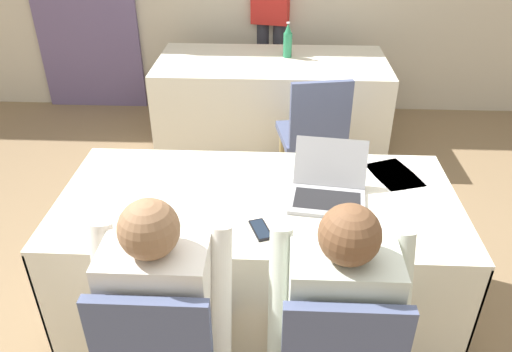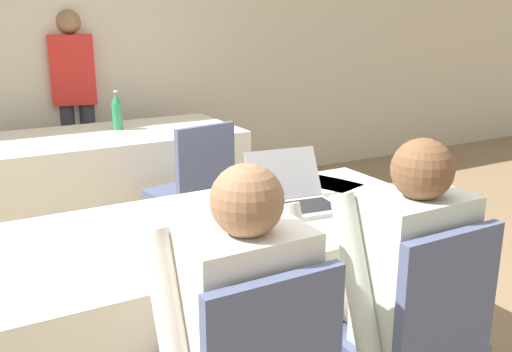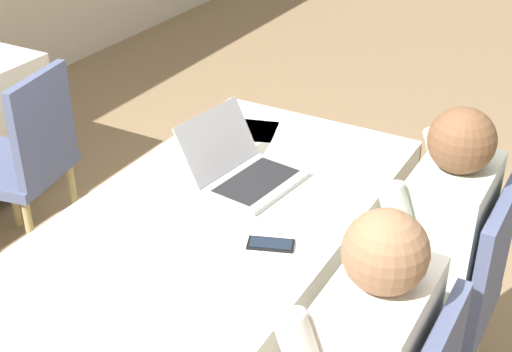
{
  "view_description": "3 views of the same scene",
  "coord_description": "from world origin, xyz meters",
  "px_view_note": "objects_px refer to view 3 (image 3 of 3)",
  "views": [
    {
      "loc": [
        0.08,
        -1.97,
        2.05
      ],
      "look_at": [
        0.0,
        -0.22,
        0.98
      ],
      "focal_mm": 35.0,
      "sensor_mm": 36.0,
      "label": 1
    },
    {
      "loc": [
        -0.99,
        -1.98,
        1.56
      ],
      "look_at": [
        0.0,
        -0.22,
        0.98
      ],
      "focal_mm": 40.0,
      "sensor_mm": 36.0,
      "label": 2
    },
    {
      "loc": [
        -1.59,
        -1.11,
        2.03
      ],
      "look_at": [
        0.0,
        -0.22,
        0.98
      ],
      "focal_mm": 50.0,
      "sensor_mm": 36.0,
      "label": 3
    }
  ],
  "objects_px": {
    "chair_near_right": "(445,296)",
    "person_white_shirt": "(420,248)",
    "cell_phone": "(271,244)",
    "laptop": "(245,170)",
    "chair_far_spare": "(25,158)"
  },
  "relations": [
    {
      "from": "cell_phone",
      "to": "chair_near_right",
      "type": "xyz_separation_m",
      "value": [
        0.29,
        -0.49,
        -0.22
      ]
    },
    {
      "from": "laptop",
      "to": "cell_phone",
      "type": "distance_m",
      "value": 0.41
    },
    {
      "from": "cell_phone",
      "to": "person_white_shirt",
      "type": "relative_size",
      "value": 0.13
    },
    {
      "from": "cell_phone",
      "to": "person_white_shirt",
      "type": "bearing_deg",
      "value": -73.81
    },
    {
      "from": "cell_phone",
      "to": "chair_far_spare",
      "type": "relative_size",
      "value": 0.17
    },
    {
      "from": "person_white_shirt",
      "to": "laptop",
      "type": "bearing_deg",
      "value": -91.19
    },
    {
      "from": "chair_near_right",
      "to": "chair_far_spare",
      "type": "relative_size",
      "value": 1.0
    },
    {
      "from": "laptop",
      "to": "cell_phone",
      "type": "height_order",
      "value": "laptop"
    },
    {
      "from": "chair_near_right",
      "to": "person_white_shirt",
      "type": "distance_m",
      "value": 0.19
    },
    {
      "from": "laptop",
      "to": "chair_near_right",
      "type": "distance_m",
      "value": 0.81
    },
    {
      "from": "cell_phone",
      "to": "chair_near_right",
      "type": "distance_m",
      "value": 0.62
    },
    {
      "from": "chair_near_right",
      "to": "person_white_shirt",
      "type": "relative_size",
      "value": 0.78
    },
    {
      "from": "laptop",
      "to": "person_white_shirt",
      "type": "height_order",
      "value": "person_white_shirt"
    },
    {
      "from": "cell_phone",
      "to": "chair_far_spare",
      "type": "bearing_deg",
      "value": 56.55
    },
    {
      "from": "person_white_shirt",
      "to": "cell_phone",
      "type": "bearing_deg",
      "value": -53.06
    }
  ]
}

